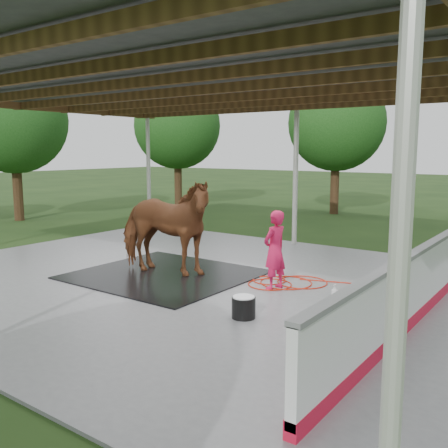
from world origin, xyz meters
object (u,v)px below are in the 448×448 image
Objects in this scene: dasher_board at (415,288)px; wash_bucket at (244,307)px; horse at (164,227)px; handler at (275,250)px.

dasher_board is 2.67m from wash_bucket.
horse is at bearing 156.11° from wash_bucket.
wash_bucket is (0.45, -1.74, -0.58)m from handler.
dasher_board reaches higher than wash_bucket.
handler is (2.44, 0.46, -0.28)m from horse.
wash_bucket is (2.90, -1.28, -0.86)m from horse.
dasher_board is at bearing 31.71° from wash_bucket.
handler reaches higher than dasher_board.
horse is 1.58× the size of handler.
dasher_board is 5.18m from horse.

